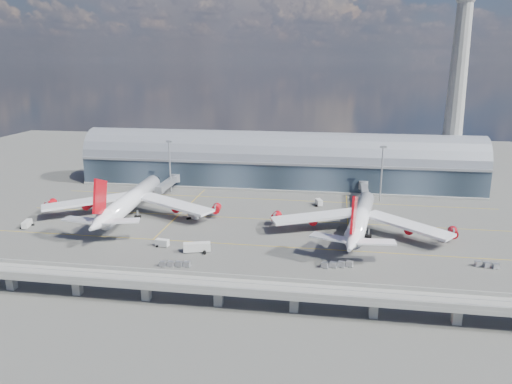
# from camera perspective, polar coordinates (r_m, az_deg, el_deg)

# --- Properties ---
(ground) EXTENTS (500.00, 500.00, 0.00)m
(ground) POSITION_cam_1_polar(r_m,az_deg,el_deg) (185.28, -0.35, -4.98)
(ground) COLOR #474744
(ground) RESTS_ON ground
(taxi_lines) EXTENTS (200.00, 80.12, 0.01)m
(taxi_lines) POSITION_cam_1_polar(r_m,az_deg,el_deg) (205.95, 0.67, -2.92)
(taxi_lines) COLOR gold
(taxi_lines) RESTS_ON ground
(terminal) EXTENTS (200.00, 30.00, 28.00)m
(terminal) POSITION_cam_1_polar(r_m,az_deg,el_deg) (256.77, 2.53, 3.25)
(terminal) COLOR #1F2A34
(terminal) RESTS_ON ground
(control_tower) EXTENTS (19.00, 19.00, 103.00)m
(control_tower) POSITION_cam_1_polar(r_m,az_deg,el_deg) (261.24, 22.02, 11.33)
(control_tower) COLOR gray
(control_tower) RESTS_ON ground
(guideway) EXTENTS (220.00, 8.50, 7.20)m
(guideway) POSITION_cam_1_polar(r_m,az_deg,el_deg) (133.44, -4.33, -10.73)
(guideway) COLOR gray
(guideway) RESTS_ON ground
(floodlight_mast_left) EXTENTS (3.00, 0.70, 25.70)m
(floodlight_mast_left) POSITION_cam_1_polar(r_m,az_deg,el_deg) (245.22, -9.81, 3.05)
(floodlight_mast_left) COLOR gray
(floodlight_mast_left) RESTS_ON ground
(floodlight_mast_right) EXTENTS (3.00, 0.70, 25.70)m
(floodlight_mast_right) POSITION_cam_1_polar(r_m,az_deg,el_deg) (233.12, 14.16, 2.20)
(floodlight_mast_right) COLOR gray
(floodlight_mast_right) RESTS_ON ground
(airliner_left) EXTENTS (74.85, 78.64, 23.96)m
(airliner_left) POSITION_cam_1_polar(r_m,az_deg,el_deg) (211.29, -14.22, -0.99)
(airliner_left) COLOR white
(airliner_left) RESTS_ON ground
(airliner_right) EXTENTS (68.44, 71.59, 22.72)m
(airliner_right) POSITION_cam_1_polar(r_m,az_deg,el_deg) (188.28, 11.82, -3.08)
(airliner_right) COLOR white
(airliner_right) RESTS_ON ground
(jet_bridge_left) EXTENTS (4.40, 28.00, 7.25)m
(jet_bridge_left) POSITION_cam_1_polar(r_m,az_deg,el_deg) (245.45, -9.95, 1.03)
(jet_bridge_left) COLOR gray
(jet_bridge_left) RESTS_ON ground
(jet_bridge_right) EXTENTS (4.40, 32.00, 7.25)m
(jet_bridge_right) POSITION_cam_1_polar(r_m,az_deg,el_deg) (230.81, 12.31, 0.03)
(jet_bridge_right) COLOR gray
(jet_bridge_right) RESTS_ON ground
(service_truck_0) EXTENTS (3.46, 6.59, 2.60)m
(service_truck_0) POSITION_cam_1_polar(r_m,az_deg,el_deg) (213.11, -24.72, -3.33)
(service_truck_0) COLOR beige
(service_truck_0) RESTS_ON ground
(service_truck_1) EXTENTS (4.80, 2.80, 2.64)m
(service_truck_1) POSITION_cam_1_polar(r_m,az_deg,el_deg) (177.09, -10.66, -5.74)
(service_truck_1) COLOR beige
(service_truck_1) RESTS_ON ground
(service_truck_2) EXTENTS (9.43, 4.98, 3.29)m
(service_truck_2) POSITION_cam_1_polar(r_m,az_deg,el_deg) (170.38, -6.76, -6.28)
(service_truck_2) COLOR beige
(service_truck_2) RESTS_ON ground
(service_truck_3) EXTENTS (2.85, 6.20, 2.93)m
(service_truck_3) POSITION_cam_1_polar(r_m,az_deg,el_deg) (192.27, 11.69, -4.08)
(service_truck_3) COLOR beige
(service_truck_3) RESTS_ON ground
(service_truck_4) EXTENTS (3.73, 5.33, 2.82)m
(service_truck_4) POSITION_cam_1_polar(r_m,az_deg,el_deg) (223.87, 7.21, -1.20)
(service_truck_4) COLOR beige
(service_truck_4) RESTS_ON ground
(service_truck_5) EXTENTS (5.33, 4.89, 2.54)m
(service_truck_5) POSITION_cam_1_polar(r_m,az_deg,el_deg) (205.81, -7.22, -2.68)
(service_truck_5) COLOR beige
(service_truck_5) RESTS_ON ground
(cargo_train_0) EXTENTS (10.11, 2.80, 1.67)m
(cargo_train_0) POSITION_cam_1_polar(r_m,az_deg,el_deg) (160.12, -9.25, -8.12)
(cargo_train_0) COLOR gray
(cargo_train_0) RESTS_ON ground
(cargo_train_1) EXTENTS (10.37, 4.30, 1.72)m
(cargo_train_1) POSITION_cam_1_polar(r_m,az_deg,el_deg) (159.63, 9.26, -8.18)
(cargo_train_1) COLOR gray
(cargo_train_1) RESTS_ON ground
(cargo_train_2) EXTENTS (7.44, 3.15, 1.63)m
(cargo_train_2) POSITION_cam_1_polar(r_m,az_deg,el_deg) (173.30, 24.89, -7.56)
(cargo_train_2) COLOR gray
(cargo_train_2) RESTS_ON ground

